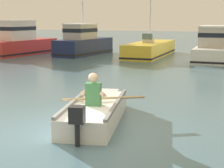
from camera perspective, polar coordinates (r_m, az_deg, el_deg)
name	(u,v)px	position (r m, az deg, el deg)	size (l,w,h in m)	color
ground_plane	(56,134)	(7.83, -8.64, -7.74)	(120.00, 120.00, 0.00)	slate
rowboat_with_person	(96,111)	(8.63, -2.57, -4.21)	(1.81, 3.72, 1.19)	white
moored_boat_red	(21,42)	(24.90, -13.95, 6.35)	(2.63, 5.53, 2.26)	#B72D28
moored_boat_navy	(83,43)	(24.20, -4.50, 6.38)	(2.55, 5.11, 5.01)	#19234C
moored_boat_yellow	(150,49)	(23.54, 5.95, 5.37)	(2.21, 6.64, 3.56)	gold
moored_boat_white	(213,47)	(22.16, 15.44, 5.54)	(2.05, 6.21, 1.97)	white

